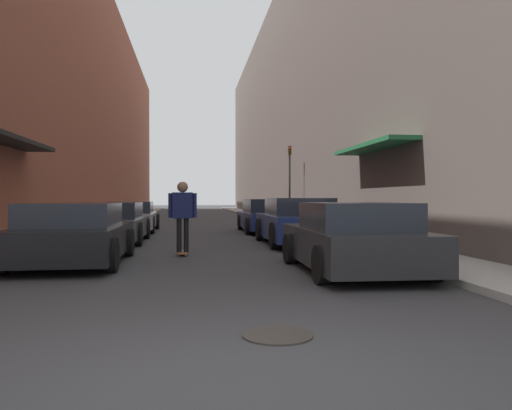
# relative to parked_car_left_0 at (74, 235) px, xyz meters

# --- Properties ---
(ground) EXTENTS (135.32, 135.32, 0.00)m
(ground) POSITION_rel_parked_car_left_0_xyz_m (2.68, 17.68, -0.61)
(ground) COLOR #38383A
(curb_strip_left) EXTENTS (1.80, 61.51, 0.12)m
(curb_strip_left) POSITION_rel_parked_car_left_0_xyz_m (-1.95, 23.83, -0.55)
(curb_strip_left) COLOR #A3A099
(curb_strip_left) RESTS_ON ground
(curb_strip_right) EXTENTS (1.80, 61.51, 0.12)m
(curb_strip_right) POSITION_rel_parked_car_left_0_xyz_m (7.31, 23.83, -0.55)
(curb_strip_right) COLOR #A3A099
(curb_strip_right) RESTS_ON ground
(building_row_left) EXTENTS (4.90, 61.51, 15.18)m
(building_row_left) POSITION_rel_parked_car_left_0_xyz_m (-4.85, 23.83, 6.98)
(building_row_left) COLOR brown
(building_row_left) RESTS_ON ground
(building_row_right) EXTENTS (4.90, 61.51, 15.59)m
(building_row_right) POSITION_rel_parked_car_left_0_xyz_m (10.21, 23.83, 7.18)
(building_row_right) COLOR #564C47
(building_row_right) RESTS_ON ground
(parked_car_left_0) EXTENTS (2.08, 4.15, 1.26)m
(parked_car_left_0) POSITION_rel_parked_car_left_0_xyz_m (0.00, 0.00, 0.00)
(parked_car_left_0) COLOR black
(parked_car_left_0) RESTS_ON ground
(parked_car_left_1) EXTENTS (2.05, 4.27, 1.23)m
(parked_car_left_1) POSITION_rel_parked_car_left_0_xyz_m (-0.02, 5.01, -0.01)
(parked_car_left_1) COLOR #515459
(parked_car_left_1) RESTS_ON ground
(parked_car_left_2) EXTENTS (2.05, 4.68, 1.22)m
(parked_car_left_2) POSITION_rel_parked_car_left_0_xyz_m (-0.03, 10.16, -0.01)
(parked_car_left_2) COLOR #B7B7BC
(parked_car_left_2) RESTS_ON ground
(parked_car_right_0) EXTENTS (2.05, 4.12, 1.27)m
(parked_car_right_0) POSITION_rel_parked_car_left_0_xyz_m (5.34, -1.75, 0.00)
(parked_car_right_0) COLOR #232326
(parked_car_right_0) RESTS_ON ground
(parked_car_right_1) EXTENTS (2.02, 4.52, 1.36)m
(parked_car_right_1) POSITION_rel_parked_car_left_0_xyz_m (5.47, 3.76, 0.05)
(parked_car_right_1) COLOR navy
(parked_car_right_1) RESTS_ON ground
(parked_car_right_2) EXTENTS (1.91, 4.64, 1.32)m
(parked_car_right_2) POSITION_rel_parked_car_left_0_xyz_m (5.33, 9.10, 0.02)
(parked_car_right_2) COLOR navy
(parked_car_right_2) RESTS_ON ground
(skateboarder) EXTENTS (0.67, 0.78, 1.75)m
(skateboarder) POSITION_rel_parked_car_left_0_xyz_m (2.18, 1.41, 0.47)
(skateboarder) COLOR brown
(skateboarder) RESTS_ON ground
(manhole_cover) EXTENTS (0.70, 0.70, 0.02)m
(manhole_cover) POSITION_rel_parked_car_left_0_xyz_m (3.22, -5.74, -0.60)
(manhole_cover) COLOR #332D28
(manhole_cover) RESTS_ON ground
(traffic_light) EXTENTS (0.16, 0.22, 3.94)m
(traffic_light) POSITION_rel_parked_car_left_0_xyz_m (7.47, 14.86, 1.91)
(traffic_light) COLOR #2D2D2D
(traffic_light) RESTS_ON curb_strip_right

